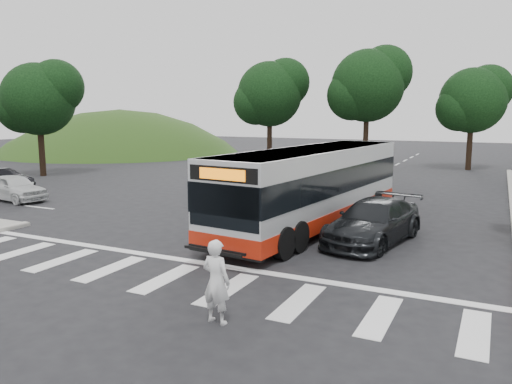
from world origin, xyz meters
The scene contains 12 objects.
ground centered at (0.00, 0.00, 0.00)m, with size 140.00×140.00×0.00m, color black.
hillside_nw centered at (-32.00, 30.00, 0.00)m, with size 44.00×44.00×10.00m, color #1F3912.
crosswalk_ladder centered at (0.00, -5.00, 0.01)m, with size 18.00×2.60×0.01m, color silver.
tree_north_a centered at (-1.92, 26.07, 6.92)m, with size 6.60×6.15×10.17m.
tree_north_b centered at (6.07, 28.06, 5.66)m, with size 5.72×5.33×8.43m.
tree_north_c centered at (-9.92, 24.06, 6.29)m, with size 6.16×5.74×9.30m.
tree_west_a centered at (-21.93, 10.06, 5.66)m, with size 5.72×5.33×8.43m.
transit_bus centered at (1.53, 2.96, 1.60)m, with size 2.68×12.38×3.20m, color silver, non-canonical shape.
pedestrian centered at (2.81, -6.93, 0.95)m, with size 0.69×0.45×1.90m, color white.
dark_sedan centered at (4.33, 1.54, 0.76)m, with size 2.14×5.27×1.53m, color black.
west_car_white centered at (-14.71, 1.80, 0.70)m, with size 1.65×4.11×1.40m, color silver.
west_car_black centered at (-18.81, 4.27, 0.62)m, with size 1.30×3.74×1.23m, color black.
Camera 1 is at (8.20, -15.98, 4.62)m, focal length 35.00 mm.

